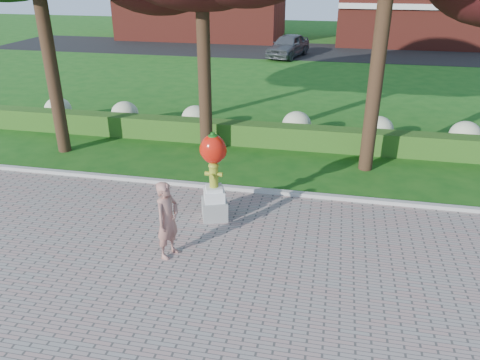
{
  "coord_description": "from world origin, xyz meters",
  "views": [
    {
      "loc": [
        2.34,
        -9.08,
        6.07
      ],
      "look_at": [
        0.25,
        1.0,
        1.32
      ],
      "focal_mm": 35.0,
      "sensor_mm": 36.0,
      "label": 1
    }
  ],
  "objects": [
    {
      "name": "curb",
      "position": [
        0.0,
        3.0,
        0.07
      ],
      "size": [
        40.0,
        0.18,
        0.15
      ],
      "primitive_type": "cube",
      "color": "#ADADA5",
      "rests_on": "ground"
    },
    {
      "name": "building_right",
      "position": [
        8.0,
        34.0,
        3.2
      ],
      "size": [
        12.0,
        8.0,
        6.4
      ],
      "primitive_type": "cube",
      "color": "maroon",
      "rests_on": "ground"
    },
    {
      "name": "hydrangea_row",
      "position": [
        0.57,
        8.0,
        0.55
      ],
      "size": [
        20.1,
        1.1,
        0.99
      ],
      "color": "#BBC294",
      "rests_on": "ground"
    },
    {
      "name": "ground",
      "position": [
        0.0,
        0.0,
        0.0
      ],
      "size": [
        100.0,
        100.0,
        0.0
      ],
      "primitive_type": "plane",
      "color": "#164E13",
      "rests_on": "ground"
    },
    {
      "name": "street",
      "position": [
        0.0,
        28.0,
        0.01
      ],
      "size": [
        50.0,
        8.0,
        0.02
      ],
      "primitive_type": "cube",
      "color": "black",
      "rests_on": "ground"
    },
    {
      "name": "woman",
      "position": [
        -1.05,
        -0.6,
        0.95
      ],
      "size": [
        0.62,
        0.77,
        1.82
      ],
      "primitive_type": "imported",
      "rotation": [
        0.0,
        0.0,
        1.26
      ],
      "color": "#A66C5F",
      "rests_on": "walkway"
    },
    {
      "name": "parked_car",
      "position": [
        -1.26,
        25.24,
        0.81
      ],
      "size": [
        3.09,
        5.0,
        1.59
      ],
      "primitive_type": "imported",
      "rotation": [
        0.0,
        0.0,
        -0.28
      ],
      "color": "#464A4F",
      "rests_on": "street"
    },
    {
      "name": "lawn_hedge",
      "position": [
        0.0,
        7.0,
        0.4
      ],
      "size": [
        24.0,
        0.7,
        0.8
      ],
      "primitive_type": "cube",
      "color": "#224C15",
      "rests_on": "ground"
    },
    {
      "name": "hydrant_sculpture",
      "position": [
        -0.48,
        1.28,
        1.28
      ],
      "size": [
        0.82,
        0.82,
        2.35
      ],
      "rotation": [
        0.0,
        0.0,
        0.35
      ],
      "color": "gray",
      "rests_on": "walkway"
    }
  ]
}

